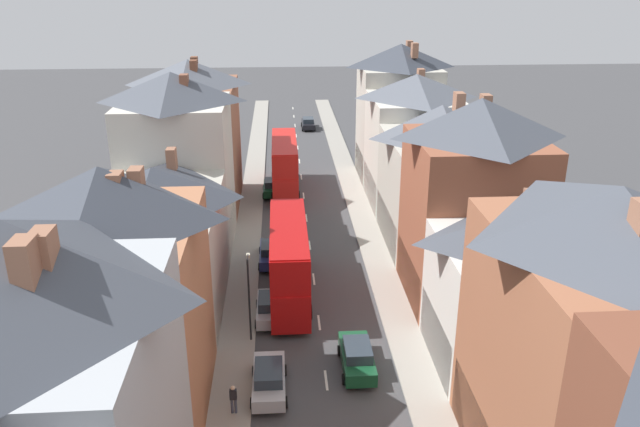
{
  "coord_description": "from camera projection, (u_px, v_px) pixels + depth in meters",
  "views": [
    {
      "loc": [
        -2.21,
        -16.38,
        21.01
      ],
      "look_at": [
        0.91,
        30.98,
        2.38
      ],
      "focal_mm": 35.0,
      "sensor_mm": 36.0,
      "label": 1
    }
  ],
  "objects": [
    {
      "name": "street_lamp",
      "position": [
        249.0,
        293.0,
        36.69
      ],
      "size": [
        0.2,
        1.12,
        5.5
      ],
      "color": "black",
      "rests_on": "ground"
    },
    {
      "name": "double_decker_bus_mid_street",
      "position": [
        289.0,
        260.0,
        41.87
      ],
      "size": [
        2.74,
        10.8,
        5.3
      ],
      "color": "#B70F0F",
      "rests_on": "ground"
    },
    {
      "name": "car_near_silver",
      "position": [
        272.0,
        187.0,
        61.91
      ],
      "size": [
        1.9,
        3.93,
        1.65
      ],
      "color": "#144728",
      "rests_on": "ground"
    },
    {
      "name": "terrace_row_left",
      "position": [
        141.0,
        246.0,
        35.07
      ],
      "size": [
        8.0,
        58.4,
        14.42
      ],
      "color": "#ADB2B7",
      "rests_on": "ground"
    },
    {
      "name": "car_parked_right_a",
      "position": [
        357.0,
        356.0,
        34.82
      ],
      "size": [
        1.9,
        4.4,
        1.69
      ],
      "color": "#144728",
      "rests_on": "ground"
    },
    {
      "name": "car_parked_left_b",
      "position": [
        271.0,
        252.0,
        47.63
      ],
      "size": [
        1.9,
        4.55,
        1.64
      ],
      "color": "navy",
      "rests_on": "ground"
    },
    {
      "name": "pedestrian_near_right",
      "position": [
        233.0,
        398.0,
        31.15
      ],
      "size": [
        0.36,
        0.22,
        1.61
      ],
      "color": "#3D4256",
      "rests_on": "pavement_left"
    },
    {
      "name": "terrace_row_right",
      "position": [
        478.0,
        217.0,
        39.42
      ],
      "size": [
        8.0,
        62.68,
        14.3
      ],
      "color": "brown",
      "rests_on": "ground"
    },
    {
      "name": "double_decker_bus_lead",
      "position": [
        285.0,
        164.0,
        62.31
      ],
      "size": [
        2.74,
        10.8,
        5.3
      ],
      "color": "red",
      "rests_on": "ground"
    },
    {
      "name": "car_mid_black",
      "position": [
        269.0,
        379.0,
        32.95
      ],
      "size": [
        1.9,
        4.41,
        1.63
      ],
      "color": "#B7BABF",
      "rests_on": "ground"
    },
    {
      "name": "centre_line_dashes",
      "position": [
        306.0,
        218.0,
        56.47
      ],
      "size": [
        0.14,
        97.8,
        0.01
      ],
      "color": "silver",
      "rests_on": "ground"
    },
    {
      "name": "car_near_blue",
      "position": [
        308.0,
        123.0,
        87.75
      ],
      "size": [
        1.9,
        4.44,
        1.59
      ],
      "color": "black",
      "rests_on": "ground"
    },
    {
      "name": "car_parked_left_a",
      "position": [
        270.0,
        307.0,
        39.94
      ],
      "size": [
        1.9,
        4.11,
        1.64
      ],
      "color": "#B7BABF",
      "rests_on": "ground"
    },
    {
      "name": "pavement_left",
      "position": [
        251.0,
        211.0,
        57.99
      ],
      "size": [
        2.2,
        104.0,
        0.14
      ],
      "primitive_type": "cube",
      "color": "gray",
      "rests_on": "ground"
    },
    {
      "name": "pavement_right",
      "position": [
        359.0,
        208.0,
        58.61
      ],
      "size": [
        2.2,
        104.0,
        0.14
      ],
      "primitive_type": "cube",
      "color": "gray",
      "rests_on": "ground"
    }
  ]
}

